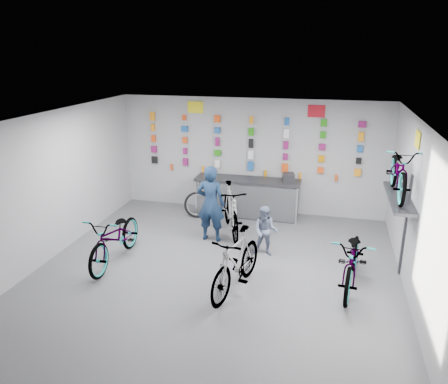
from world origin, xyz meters
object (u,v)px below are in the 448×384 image
(bike_center, at_px, (236,262))
(bike_service, at_px, (231,210))
(bike_left, at_px, (115,238))
(counter, at_px, (247,198))
(customer, at_px, (265,231))
(clerk, at_px, (211,204))
(bike_right, at_px, (353,260))

(bike_center, relative_size, bike_service, 0.95)
(bike_left, bearing_deg, counter, 56.61)
(bike_left, distance_m, bike_center, 2.66)
(bike_service, distance_m, customer, 1.33)
(counter, relative_size, customer, 2.49)
(bike_service, bearing_deg, bike_center, -96.63)
(bike_center, bearing_deg, clerk, 130.51)
(bike_center, bearing_deg, customer, 93.44)
(bike_service, xyz_separation_m, clerk, (-0.36, -0.45, 0.28))
(bike_left, distance_m, bike_service, 2.77)
(bike_left, bearing_deg, bike_service, 45.13)
(bike_center, relative_size, customer, 1.75)
(bike_center, xyz_separation_m, bike_right, (2.03, 0.65, -0.03))
(customer, bearing_deg, bike_right, -24.98)
(bike_center, height_order, customer, bike_center)
(counter, xyz_separation_m, customer, (0.80, -2.16, 0.05))
(bike_service, height_order, clerk, clerk)
(counter, height_order, bike_left, bike_left)
(bike_left, xyz_separation_m, customer, (2.89, 1.06, 0.00))
(bike_center, distance_m, customer, 1.59)
(clerk, xyz_separation_m, customer, (1.31, -0.47, -0.33))
(bike_center, xyz_separation_m, bike_service, (-0.67, 2.48, 0.03))
(counter, distance_m, customer, 2.31)
(bike_right, relative_size, customer, 1.90)
(customer, bearing_deg, clerk, 162.72)
(counter, relative_size, bike_service, 1.36)
(bike_center, bearing_deg, bike_right, 31.48)
(counter, height_order, bike_center, bike_center)
(bike_center, height_order, bike_right, bike_center)
(bike_right, height_order, bike_service, bike_service)
(bike_center, distance_m, bike_right, 2.13)
(bike_center, bearing_deg, bike_service, 118.79)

